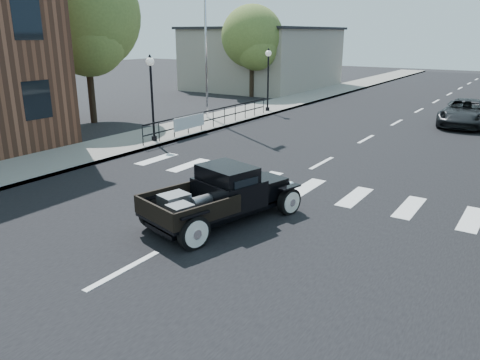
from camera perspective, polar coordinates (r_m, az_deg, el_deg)
The scene contains 14 objects.
ground at distance 12.15m, azimuth -3.63°, elevation -5.37°, with size 120.00×120.00×0.00m, color black.
road at distance 25.29m, azimuth 17.32°, elevation 5.98°, with size 14.00×80.00×0.02m, color black.
road_markings at distance 20.63m, azimuth 13.31°, elevation 3.81°, with size 12.00×60.00×0.06m, color silver, non-canonical shape.
sidewalk_left at distance 28.75m, azimuth 0.79°, elevation 8.21°, with size 3.00×80.00×0.15m, color gray.
low_building_left at distance 42.91m, azimuth 2.92°, elevation 14.51°, with size 10.00×12.00×5.00m, color #A69D8B.
railing at distance 23.92m, azimuth -3.28°, elevation 7.69°, with size 0.08×10.00×1.00m, color black, non-canonical shape.
banner at distance 22.36m, azimuth -6.18°, elevation 6.40°, with size 0.04×2.20×0.60m, color silver, non-canonical shape.
lamp_post_b at distance 20.89m, azimuth -10.66°, elevation 9.75°, with size 0.36×0.36×3.71m, color black, non-canonical shape.
lamp_post_c at distance 28.89m, azimuth 3.43°, elevation 12.08°, with size 0.36×0.36×3.71m, color black, non-canonical shape.
flagpole at distance 26.35m, azimuth -4.29°, elevation 20.60°, with size 0.12×0.12×12.02m, color silver.
big_tree_near at distance 26.79m, azimuth -18.19°, elevation 15.64°, with size 5.76×5.76×8.47m, color #54682C, non-canonical shape.
big_tree_far at distance 36.45m, azimuth 1.47°, elevation 15.40°, with size 4.61×4.61×6.77m, color #54682C, non-canonical shape.
hotrod_pickup at distance 11.99m, azimuth -2.25°, elevation -1.78°, with size 2.04×4.36×1.51m, color black, non-canonical shape.
second_car at distance 27.58m, azimuth 25.78°, elevation 7.37°, with size 2.27×4.93×1.37m, color black.
Camera 1 is at (6.78, -8.91, 4.71)m, focal length 35.00 mm.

